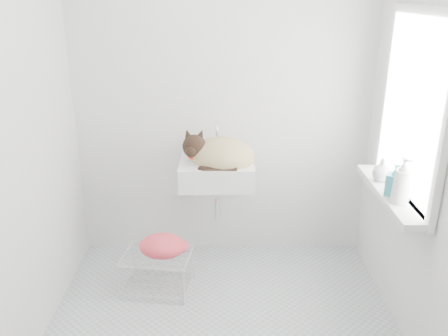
{
  "coord_description": "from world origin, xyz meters",
  "views": [
    {
      "loc": [
        0.01,
        -2.34,
        1.97
      ],
      "look_at": [
        0.01,
        0.5,
        0.88
      ],
      "focal_mm": 37.09,
      "sensor_mm": 36.0,
      "label": 1
    }
  ],
  "objects_px": {
    "sink": "(217,160)",
    "wire_rack": "(157,270)",
    "bottle_c": "(381,181)",
    "bottle_a": "(399,203)",
    "bottle_b": "(393,195)",
    "cat": "(218,155)"
  },
  "relations": [
    {
      "from": "wire_rack",
      "to": "bottle_c",
      "type": "bearing_deg",
      "value": -2.46
    },
    {
      "from": "bottle_c",
      "to": "bottle_b",
      "type": "bearing_deg",
      "value": -90.0
    },
    {
      "from": "bottle_a",
      "to": "bottle_c",
      "type": "xyz_separation_m",
      "value": [
        0.0,
        0.33,
        0.0
      ]
    },
    {
      "from": "sink",
      "to": "wire_rack",
      "type": "distance_m",
      "value": 0.88
    },
    {
      "from": "bottle_b",
      "to": "wire_rack",
      "type": "bearing_deg",
      "value": 168.97
    },
    {
      "from": "cat",
      "to": "bottle_c",
      "type": "bearing_deg",
      "value": -4.79
    },
    {
      "from": "wire_rack",
      "to": "bottle_c",
      "type": "distance_m",
      "value": 1.62
    },
    {
      "from": "bottle_c",
      "to": "sink",
      "type": "bearing_deg",
      "value": 159.67
    },
    {
      "from": "sink",
      "to": "bottle_c",
      "type": "bearing_deg",
      "value": -20.33
    },
    {
      "from": "sink",
      "to": "bottle_b",
      "type": "height_order",
      "value": "sink"
    },
    {
      "from": "sink",
      "to": "cat",
      "type": "xyz_separation_m",
      "value": [
        0.01,
        -0.02,
        0.04
      ]
    },
    {
      "from": "bottle_c",
      "to": "bottle_a",
      "type": "bearing_deg",
      "value": -90.0
    },
    {
      "from": "bottle_a",
      "to": "sink",
      "type": "bearing_deg",
      "value": 145.66
    },
    {
      "from": "wire_rack",
      "to": "bottle_c",
      "type": "height_order",
      "value": "bottle_c"
    },
    {
      "from": "bottle_b",
      "to": "bottle_c",
      "type": "bearing_deg",
      "value": 90.0
    },
    {
      "from": "sink",
      "to": "bottle_a",
      "type": "relative_size",
      "value": 2.3
    },
    {
      "from": "bottle_c",
      "to": "wire_rack",
      "type": "bearing_deg",
      "value": 177.54
    },
    {
      "from": "sink",
      "to": "wire_rack",
      "type": "bearing_deg",
      "value": -142.35
    },
    {
      "from": "wire_rack",
      "to": "cat",
      "type": "bearing_deg",
      "value": 35.34
    },
    {
      "from": "sink",
      "to": "bottle_a",
      "type": "xyz_separation_m",
      "value": [
        1.04,
        -0.71,
        0.0
      ]
    },
    {
      "from": "bottle_b",
      "to": "bottle_c",
      "type": "xyz_separation_m",
      "value": [
        0.0,
        0.22,
        0.0
      ]
    },
    {
      "from": "bottle_c",
      "to": "cat",
      "type": "bearing_deg",
      "value": 160.35
    }
  ]
}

